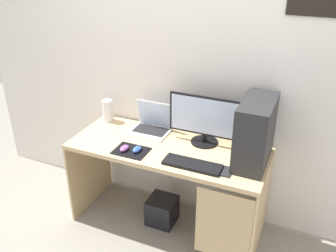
# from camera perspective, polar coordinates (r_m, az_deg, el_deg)

# --- Properties ---
(ground_plane) EXTENTS (8.00, 8.00, 0.00)m
(ground_plane) POSITION_cam_1_polar(r_m,az_deg,el_deg) (3.28, 0.00, -14.66)
(ground_plane) COLOR gray
(wall_back) EXTENTS (4.00, 0.05, 2.60)m
(wall_back) POSITION_cam_1_polar(r_m,az_deg,el_deg) (2.92, 2.81, 9.37)
(wall_back) COLOR silver
(wall_back) RESTS_ON ground_plane
(desk) EXTENTS (1.54, 0.62, 0.75)m
(desk) POSITION_cam_1_polar(r_m,az_deg,el_deg) (2.90, 0.27, -5.92)
(desk) COLOR tan
(desk) RESTS_ON ground_plane
(pc_tower) EXTENTS (0.22, 0.46, 0.47)m
(pc_tower) POSITION_cam_1_polar(r_m,az_deg,el_deg) (2.62, 13.40, -0.96)
(pc_tower) COLOR #232326
(pc_tower) RESTS_ON desk
(monitor) EXTENTS (0.58, 0.22, 0.39)m
(monitor) POSITION_cam_1_polar(r_m,az_deg,el_deg) (2.82, 5.79, 0.93)
(monitor) COLOR black
(monitor) RESTS_ON desk
(laptop) EXTENTS (0.32, 0.24, 0.24)m
(laptop) POSITION_cam_1_polar(r_m,az_deg,el_deg) (3.06, -2.59, 0.09)
(laptop) COLOR white
(laptop) RESTS_ON desk
(speaker) EXTENTS (0.09, 0.09, 0.19)m
(speaker) POSITION_cam_1_polar(r_m,az_deg,el_deg) (3.26, -9.35, 2.37)
(speaker) COLOR silver
(speaker) RESTS_ON desk
(keyboard) EXTENTS (0.42, 0.14, 0.02)m
(keyboard) POSITION_cam_1_polar(r_m,az_deg,el_deg) (2.61, 3.80, -6.00)
(keyboard) COLOR black
(keyboard) RESTS_ON desk
(mousepad) EXTENTS (0.26, 0.20, 0.00)m
(mousepad) POSITION_cam_1_polar(r_m,az_deg,el_deg) (2.80, -5.74, -3.86)
(mousepad) COLOR black
(mousepad) RESTS_ON desk
(mouse_left) EXTENTS (0.06, 0.10, 0.03)m
(mouse_left) POSITION_cam_1_polar(r_m,az_deg,el_deg) (2.78, -4.84, -3.61)
(mouse_left) COLOR #2D51B2
(mouse_left) RESTS_ON mousepad
(mouse_right) EXTENTS (0.06, 0.10, 0.03)m
(mouse_right) POSITION_cam_1_polar(r_m,az_deg,el_deg) (2.80, -6.80, -3.44)
(mouse_right) COLOR #8C4C99
(mouse_right) RESTS_ON mousepad
(cell_phone) EXTENTS (0.07, 0.13, 0.01)m
(cell_phone) POSITION_cam_1_polar(r_m,az_deg,el_deg) (2.57, 9.12, -7.03)
(cell_phone) COLOR #232326
(cell_phone) RESTS_ON desk
(subwoofer) EXTENTS (0.23, 0.23, 0.23)m
(subwoofer) POSITION_cam_1_polar(r_m,az_deg,el_deg) (3.22, -0.92, -12.97)
(subwoofer) COLOR black
(subwoofer) RESTS_ON ground_plane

